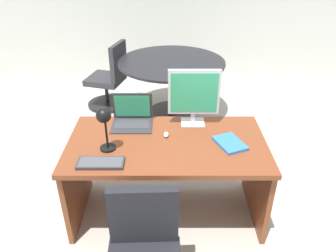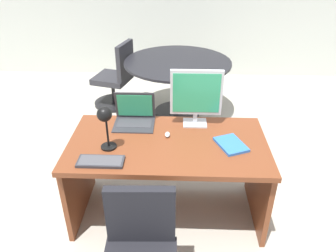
{
  "view_description": "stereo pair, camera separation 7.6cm",
  "coord_description": "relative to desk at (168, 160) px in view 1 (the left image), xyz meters",
  "views": [
    {
      "loc": [
        0.01,
        -2.18,
        2.15
      ],
      "look_at": [
        0.0,
        0.04,
        0.86
      ],
      "focal_mm": 35.44,
      "sensor_mm": 36.0,
      "label": 1
    },
    {
      "loc": [
        0.09,
        -2.18,
        2.15
      ],
      "look_at": [
        0.0,
        0.04,
        0.86
      ],
      "focal_mm": 35.44,
      "sensor_mm": 36.0,
      "label": 2
    }
  ],
  "objects": [
    {
      "name": "ground",
      "position": [
        0.0,
        1.45,
        -0.53
      ],
      "size": [
        12.0,
        12.0,
        0.0
      ],
      "primitive_type": "plane",
      "color": "#B7B2A3"
    },
    {
      "name": "desk",
      "position": [
        0.0,
        0.0,
        0.0
      ],
      "size": [
        1.56,
        0.84,
        0.74
      ],
      "color": "brown",
      "rests_on": "ground"
    },
    {
      "name": "monitor",
      "position": [
        0.22,
        0.25,
        0.48
      ],
      "size": [
        0.43,
        0.16,
        0.48
      ],
      "color": "#B7BABF",
      "rests_on": "desk"
    },
    {
      "name": "laptop",
      "position": [
        -0.3,
        0.27,
        0.28
      ],
      "size": [
        0.34,
        0.27,
        0.26
      ],
      "color": "#2D2D33",
      "rests_on": "desk"
    },
    {
      "name": "keyboard",
      "position": [
        -0.47,
        -0.33,
        0.21
      ],
      "size": [
        0.33,
        0.14,
        0.02
      ],
      "color": "#2D2D33",
      "rests_on": "desk"
    },
    {
      "name": "mouse",
      "position": [
        -0.01,
        0.04,
        0.22
      ],
      "size": [
        0.04,
        0.07,
        0.03
      ],
      "color": "silver",
      "rests_on": "desk"
    },
    {
      "name": "desk_lamp",
      "position": [
        -0.45,
        -0.16,
        0.46
      ],
      "size": [
        0.12,
        0.14,
        0.36
      ],
      "color": "black",
      "rests_on": "desk"
    },
    {
      "name": "book",
      "position": [
        0.49,
        -0.08,
        0.21
      ],
      "size": [
        0.27,
        0.31,
        0.02
      ],
      "color": "blue",
      "rests_on": "desk"
    },
    {
      "name": "meeting_table",
      "position": [
        0.05,
        1.82,
        0.04
      ],
      "size": [
        1.36,
        1.36,
        0.75
      ],
      "color": "black",
      "rests_on": "ground"
    },
    {
      "name": "meeting_chair_near",
      "position": [
        -0.8,
        2.06,
        -0.17
      ],
      "size": [
        0.58,
        0.57,
        0.92
      ],
      "color": "black",
      "rests_on": "ground"
    }
  ]
}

